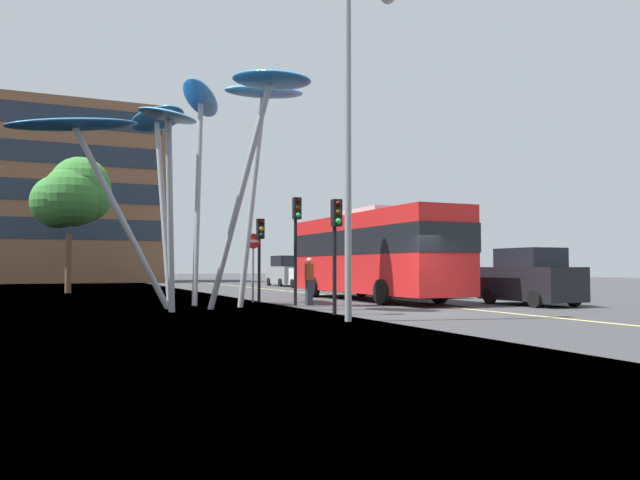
# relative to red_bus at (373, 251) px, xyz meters

# --- Properties ---
(ground) EXTENTS (120.00, 240.00, 0.10)m
(ground) POSITION_rel_red_bus_xyz_m (-2.34, -6.73, -2.17)
(ground) COLOR #38383A
(red_bus) EXTENTS (2.84, 11.30, 3.88)m
(red_bus) POSITION_rel_red_bus_xyz_m (0.00, 0.00, 0.00)
(red_bus) COLOR red
(red_bus) RESTS_ON ground
(leaf_sculpture) EXTENTS (9.93, 8.57, 8.51)m
(leaf_sculpture) POSITION_rel_red_bus_xyz_m (-8.32, -2.12, 4.37)
(leaf_sculpture) COLOR #9EA0A5
(leaf_sculpture) RESTS_ON ground
(traffic_light_kerb_near) EXTENTS (0.28, 0.42, 3.42)m
(traffic_light_kerb_near) POSITION_rel_red_bus_xyz_m (-4.94, -6.83, 0.37)
(traffic_light_kerb_near) COLOR black
(traffic_light_kerb_near) RESTS_ON ground
(traffic_light_kerb_far) EXTENTS (0.28, 0.42, 3.97)m
(traffic_light_kerb_far) POSITION_rel_red_bus_xyz_m (-4.39, -2.24, 0.75)
(traffic_light_kerb_far) COLOR black
(traffic_light_kerb_far) RESTS_ON ground
(traffic_light_island_mid) EXTENTS (0.28, 0.42, 3.34)m
(traffic_light_island_mid) POSITION_rel_red_bus_xyz_m (-4.99, 0.21, 0.31)
(traffic_light_island_mid) COLOR black
(traffic_light_island_mid) RESTS_ON ground
(car_parked_near) EXTENTS (1.99, 3.92, 2.12)m
(car_parked_near) POSITION_rel_red_bus_xyz_m (3.68, -5.45, -1.12)
(car_parked_near) COLOR black
(car_parked_near) RESTS_ON ground
(car_parked_mid) EXTENTS (1.95, 3.89, 2.01)m
(car_parked_mid) POSITION_rel_red_bus_xyz_m (3.32, 1.49, -1.17)
(car_parked_mid) COLOR black
(car_parked_mid) RESTS_ON ground
(car_parked_far) EXTENTS (2.02, 4.57, 2.21)m
(car_parked_far) POSITION_rel_red_bus_xyz_m (3.19, 8.87, -1.08)
(car_parked_far) COLOR #2D5138
(car_parked_far) RESTS_ON ground
(car_side_street) EXTENTS (2.01, 4.23, 2.08)m
(car_side_street) POSITION_rel_red_bus_xyz_m (3.46, 14.73, -1.14)
(car_side_street) COLOR silver
(car_side_street) RESTS_ON ground
(car_far_side) EXTENTS (2.08, 4.18, 2.27)m
(car_far_side) POSITION_rel_red_bus_xyz_m (3.71, 20.34, -1.06)
(car_far_side) COLOR gray
(car_far_side) RESTS_ON ground
(street_lamp) EXTENTS (1.54, 0.44, 9.05)m
(street_lamp) POSITION_rel_red_bus_xyz_m (-5.30, -8.96, 3.51)
(street_lamp) COLOR gray
(street_lamp) RESTS_ON ground
(tree_pavement_near) EXTENTS (4.34, 3.65, 7.58)m
(tree_pavement_near) POSITION_rel_red_bus_xyz_m (-11.45, 13.50, 3.33)
(tree_pavement_near) COLOR brown
(tree_pavement_near) RESTS_ON ground
(pedestrian) EXTENTS (0.34, 0.34, 1.76)m
(pedestrian) POSITION_rel_red_bus_xyz_m (-3.82, -2.09, -1.23)
(pedestrian) COLOR #2D3342
(pedestrian) RESTS_ON ground
(no_entry_sign) EXTENTS (0.60, 0.12, 2.75)m
(no_entry_sign) POSITION_rel_red_bus_xyz_m (-5.25, 0.28, -0.30)
(no_entry_sign) COLOR gray
(no_entry_sign) RESTS_ON ground
(backdrop_building) EXTENTS (27.84, 11.79, 16.44)m
(backdrop_building) POSITION_rel_red_bus_xyz_m (-16.32, 40.60, 6.11)
(backdrop_building) COLOR brown
(backdrop_building) RESTS_ON ground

